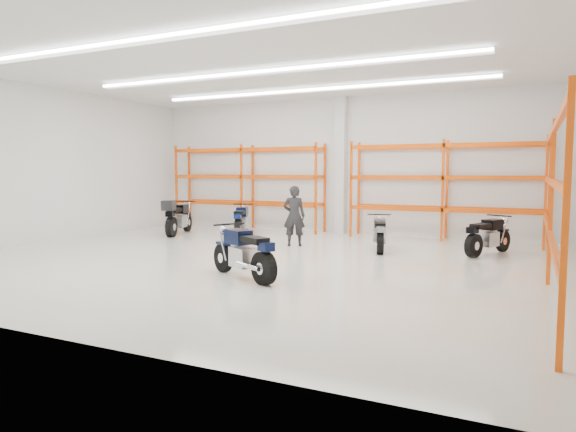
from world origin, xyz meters
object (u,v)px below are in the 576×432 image
at_px(motorcycle_back_a, 177,218).
at_px(motorcycle_back_c, 379,234).
at_px(structural_column, 341,166).
at_px(motorcycle_main, 245,254).
at_px(motorcycle_back_b, 241,221).
at_px(motorcycle_back_d, 487,237).
at_px(standing_man, 294,216).

distance_m(motorcycle_back_a, motorcycle_back_c, 6.83).
bearing_deg(structural_column, motorcycle_main, -83.82).
distance_m(motorcycle_back_a, structural_column, 5.64).
distance_m(motorcycle_main, motorcycle_back_a, 7.37).
bearing_deg(motorcycle_main, motorcycle_back_b, 121.36).
bearing_deg(motorcycle_back_d, motorcycle_back_a, -179.56).
bearing_deg(motorcycle_back_d, motorcycle_main, -128.06).
xyz_separation_m(motorcycle_back_b, motorcycle_back_c, (4.87, -1.18, -0.04)).
relative_size(motorcycle_back_b, standing_man, 1.15).
height_order(motorcycle_back_b, motorcycle_back_d, motorcycle_back_b).
distance_m(motorcycle_back_b, structural_column, 3.79).
distance_m(motorcycle_back_b, motorcycle_back_c, 5.01).
relative_size(motorcycle_back_c, standing_man, 1.09).
height_order(motorcycle_back_b, standing_man, standing_man).
distance_m(motorcycle_back_d, structural_column, 5.80).
relative_size(motorcycle_back_b, structural_column, 0.43).
distance_m(motorcycle_main, motorcycle_back_d, 6.41).
bearing_deg(motorcycle_main, structural_column, 96.18).
bearing_deg(motorcycle_back_b, motorcycle_back_d, -5.18).
height_order(motorcycle_back_a, structural_column, structural_column).
bearing_deg(motorcycle_back_a, standing_man, -7.66).
xyz_separation_m(motorcycle_back_a, motorcycle_back_d, (9.39, 0.07, -0.11)).
relative_size(motorcycle_back_b, motorcycle_back_d, 1.05).
bearing_deg(motorcycle_main, motorcycle_back_c, 73.10).
xyz_separation_m(motorcycle_back_c, structural_column, (-2.22, 3.22, 1.82)).
relative_size(motorcycle_back_a, standing_man, 1.33).
xyz_separation_m(motorcycle_back_b, motorcycle_back_d, (7.44, -0.67, -0.02)).
bearing_deg(motorcycle_back_c, structural_column, 124.56).
xyz_separation_m(standing_man, structural_column, (0.15, 3.39, 1.41)).
bearing_deg(motorcycle_back_b, structural_column, 37.68).
bearing_deg(standing_man, motorcycle_main, 84.35).
relative_size(motorcycle_back_d, structural_column, 0.41).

